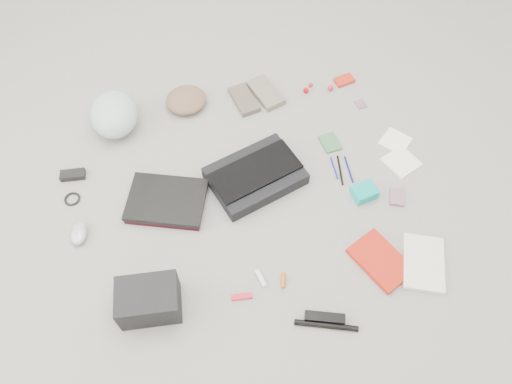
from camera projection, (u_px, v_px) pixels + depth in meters
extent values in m
plane|color=gray|center=(256.00, 198.00, 2.18)|extent=(4.00, 4.00, 0.00)
cube|color=black|center=(255.00, 176.00, 2.20)|extent=(0.45, 0.38, 0.07)
cube|color=black|center=(255.00, 171.00, 2.17)|extent=(0.42, 0.28, 0.01)
cube|color=#350B15|center=(167.00, 202.00, 2.16)|extent=(0.38, 0.34, 0.02)
cube|color=black|center=(166.00, 200.00, 2.14)|extent=(0.39, 0.34, 0.02)
ellipsoid|color=silver|center=(114.00, 114.00, 2.33)|extent=(0.24, 0.29, 0.17)
ellipsoid|color=brown|center=(186.00, 100.00, 2.45)|extent=(0.23, 0.22, 0.07)
cube|color=#62534B|center=(244.00, 100.00, 2.47)|extent=(0.13, 0.20, 0.03)
cube|color=gray|center=(266.00, 93.00, 2.50)|extent=(0.16, 0.23, 0.03)
cube|color=black|center=(73.00, 175.00, 2.23)|extent=(0.11, 0.06, 0.03)
torus|color=black|center=(72.00, 199.00, 2.17)|extent=(0.09, 0.09, 0.01)
ellipsoid|color=#A9ABB8|center=(79.00, 233.00, 2.06)|extent=(0.08, 0.12, 0.04)
cube|color=black|center=(149.00, 300.00, 1.85)|extent=(0.24, 0.18, 0.15)
cube|color=red|center=(242.00, 297.00, 1.93)|extent=(0.08, 0.03, 0.01)
cylinder|color=white|center=(261.00, 278.00, 1.97)|extent=(0.04, 0.08, 0.02)
cylinder|color=#C05318|center=(283.00, 280.00, 1.96)|extent=(0.04, 0.06, 0.02)
cube|color=black|center=(325.00, 318.00, 1.88)|extent=(0.15, 0.09, 0.03)
cylinder|color=black|center=(326.00, 325.00, 1.86)|extent=(0.23, 0.11, 0.02)
cube|color=red|center=(380.00, 261.00, 2.01)|extent=(0.24, 0.28, 0.03)
cube|color=silver|center=(423.00, 263.00, 2.00)|extent=(0.24, 0.28, 0.03)
cube|color=#3B6C43|center=(330.00, 143.00, 2.34)|extent=(0.09, 0.11, 0.01)
cylinder|color=#1612A0|center=(334.00, 168.00, 2.26)|extent=(0.02, 0.12, 0.01)
cylinder|color=black|center=(340.00, 170.00, 2.26)|extent=(0.04, 0.16, 0.01)
cylinder|color=navy|center=(349.00, 169.00, 2.26)|extent=(0.02, 0.14, 0.01)
cube|color=#0CB1AE|center=(364.00, 192.00, 2.17)|extent=(0.11, 0.10, 0.05)
cube|color=gray|center=(397.00, 197.00, 2.17)|extent=(0.09, 0.11, 0.02)
cube|color=white|center=(395.00, 141.00, 2.35)|extent=(0.17, 0.17, 0.01)
cube|color=white|center=(401.00, 162.00, 2.28)|extent=(0.18, 0.18, 0.01)
sphere|color=#C50106|center=(306.00, 90.00, 2.51)|extent=(0.04, 0.04, 0.03)
sphere|color=red|center=(311.00, 85.00, 2.53)|extent=(0.03, 0.03, 0.02)
sphere|color=red|center=(330.00, 88.00, 2.52)|extent=(0.04, 0.04, 0.03)
cube|color=red|center=(344.00, 80.00, 2.55)|extent=(0.11, 0.08, 0.02)
cube|color=slate|center=(361.00, 104.00, 2.48)|extent=(0.05, 0.06, 0.00)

